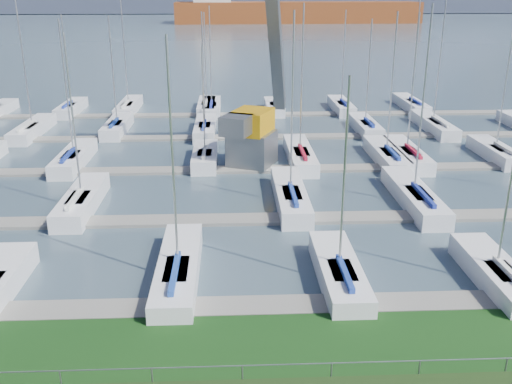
{
  "coord_description": "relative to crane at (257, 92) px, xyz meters",
  "views": [
    {
      "loc": [
        -1.25,
        -15.84,
        13.06
      ],
      "look_at": [
        0.0,
        12.0,
        3.0
      ],
      "focal_mm": 40.0,
      "sensor_mm": 36.0,
      "label": 1
    }
  ],
  "objects": [
    {
      "name": "water",
      "position": [
        -0.82,
        231.68,
        -5.73
      ],
      "size": [
        800.0,
        540.0,
        0.2
      ],
      "primitive_type": "cube",
      "color": "#425461"
    },
    {
      "name": "fence",
      "position": [
        -0.82,
        -28.32,
        -4.13
      ],
      "size": [
        80.0,
        0.04,
        0.04
      ],
      "primitive_type": "cylinder",
      "rotation": [
        0.0,
        1.57,
        0.0
      ],
      "color": "gray",
      "rests_on": "grass"
    },
    {
      "name": "foothill",
      "position": [
        -0.82,
        301.68,
        0.67
      ],
      "size": [
        900.0,
        80.0,
        12.0
      ],
      "primitive_type": "cube",
      "color": "#3B4257",
      "rests_on": "water"
    },
    {
      "name": "docks",
      "position": [
        -0.82,
        -2.32,
        -5.55
      ],
      "size": [
        90.0,
        41.6,
        0.25
      ],
      "color": "#65635F",
      "rests_on": "water"
    },
    {
      "name": "crane",
      "position": [
        0.0,
        0.0,
        0.0
      ],
      "size": [
        6.14,
        13.48,
        22.35
      ],
      "rotation": [
        0.0,
        0.0,
        -0.41
      ],
      "color": "slate",
      "rests_on": "water"
    },
    {
      "name": "cargo_ship_mid",
      "position": [
        20.05,
        187.68,
        -1.74
      ],
      "size": [
        94.95,
        21.01,
        21.5
      ],
      "rotation": [
        0.0,
        0.0,
        0.03
      ],
      "color": "brown",
      "rests_on": "water"
    },
    {
      "name": "sailboat_fleet",
      "position": [
        -2.27,
        1.19,
        0.06
      ],
      "size": [
        75.48,
        49.34,
        13.39
      ],
      "color": "#1D3A95",
      "rests_on": "water"
    }
  ]
}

